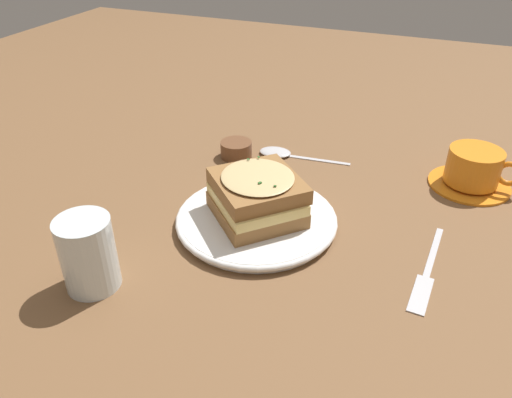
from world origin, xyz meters
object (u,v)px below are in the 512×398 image
object	(u,v)px
sandwich	(256,196)
teacup_with_saucer	(473,170)
fork	(426,277)
spoon	(280,153)
dinner_plate	(256,219)
water_glass	(88,254)
condiment_pot	(236,149)

from	to	relation	value
sandwich	teacup_with_saucer	bearing A→B (deg)	38.97
fork	spoon	distance (m)	0.39
teacup_with_saucer	dinner_plate	bearing A→B (deg)	-134.45
dinner_plate	teacup_with_saucer	bearing A→B (deg)	39.33
water_glass	fork	bearing A→B (deg)	23.53
condiment_pot	water_glass	bearing A→B (deg)	-93.73
water_glass	spoon	distance (m)	0.45
water_glass	sandwich	bearing A→B (deg)	55.09
condiment_pot	dinner_plate	bearing A→B (deg)	-58.41
water_glass	fork	xyz separation A→B (m)	(0.40, 0.17, -0.05)
sandwich	fork	distance (m)	0.26
fork	water_glass	bearing A→B (deg)	27.49
fork	spoon	xyz separation A→B (m)	(-0.30, 0.26, 0.00)
water_glass	condiment_pot	bearing A→B (deg)	86.27
fork	sandwich	bearing A→B (deg)	-3.01
water_glass	spoon	world-z (taller)	water_glass
teacup_with_saucer	condiment_pot	size ratio (longest dim) A/B	2.47
spoon	sandwich	bearing A→B (deg)	-174.62
teacup_with_saucer	water_glass	size ratio (longest dim) A/B	1.47
teacup_with_saucer	water_glass	xyz separation A→B (m)	(-0.44, -0.45, 0.02)
spoon	water_glass	bearing A→B (deg)	161.82
dinner_plate	teacup_with_saucer	xyz separation A→B (m)	(0.30, 0.24, 0.02)
dinner_plate	fork	distance (m)	0.26
dinner_plate	sandwich	distance (m)	0.04
water_glass	fork	size ratio (longest dim) A/B	0.51
water_glass	spoon	size ratio (longest dim) A/B	0.57
spoon	fork	bearing A→B (deg)	-135.98
sandwich	water_glass	distance (m)	0.25
dinner_plate	water_glass	distance (m)	0.25
sandwich	teacup_with_saucer	distance (m)	0.39
sandwich	spoon	world-z (taller)	sandwich
sandwich	water_glass	bearing A→B (deg)	-124.91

